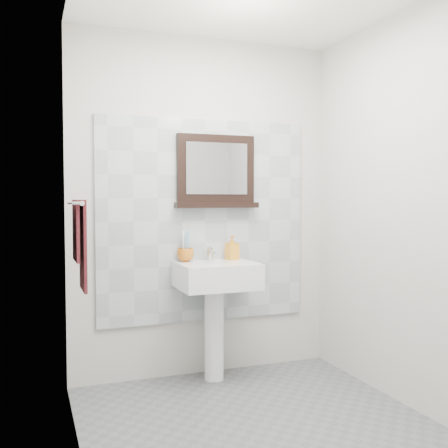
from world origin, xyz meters
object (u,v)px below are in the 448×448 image
at_px(hand_towel, 80,238).
at_px(framed_mirror, 216,173).
at_px(toothbrush_cup, 185,255).
at_px(pedestal_sink, 216,288).
at_px(soap_dispenser, 232,247).

bearing_deg(hand_towel, framed_mirror, 22.23).
relative_size(toothbrush_cup, framed_mirror, 0.19).
bearing_deg(framed_mirror, hand_towel, -157.77).
relative_size(pedestal_sink, hand_towel, 1.75).
bearing_deg(soap_dispenser, pedestal_sink, -155.30).
relative_size(toothbrush_cup, hand_towel, 0.22).
distance_m(soap_dispenser, framed_mirror, 0.57).
height_order(soap_dispenser, framed_mirror, framed_mirror).
relative_size(pedestal_sink, soap_dispenser, 5.30).
distance_m(pedestal_sink, framed_mirror, 0.85).
bearing_deg(soap_dispenser, toothbrush_cup, 166.54).
relative_size(soap_dispenser, framed_mirror, 0.28).
distance_m(pedestal_sink, toothbrush_cup, 0.33).
bearing_deg(pedestal_sink, framed_mirror, 70.78).
xyz_separation_m(toothbrush_cup, framed_mirror, (0.25, 0.05, 0.59)).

